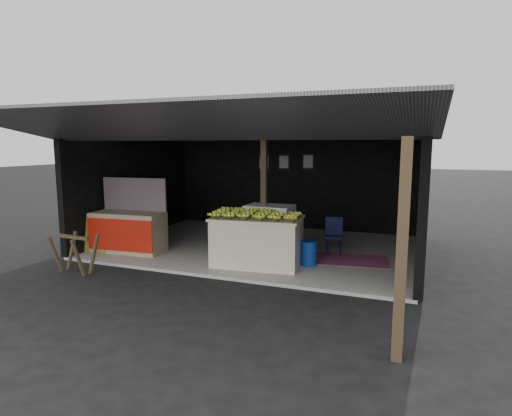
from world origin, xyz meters
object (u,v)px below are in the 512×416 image
at_px(banana_table, 257,241).
at_px(plastic_chair, 334,233).
at_px(sawhorse, 75,250).
at_px(water_barrel, 309,254).
at_px(neighbor_stall, 129,230).
at_px(white_crate, 270,230).

xyz_separation_m(banana_table, plastic_chair, (1.23, 1.43, -0.02)).
height_order(sawhorse, water_barrel, sawhorse).
xyz_separation_m(banana_table, sawhorse, (-3.05, -1.62, -0.08)).
bearing_deg(plastic_chair, neighbor_stall, -173.45).
distance_m(neighbor_stall, sawhorse, 1.58).
xyz_separation_m(sawhorse, water_barrel, (4.01, 1.94, -0.17)).
relative_size(neighbor_stall, water_barrel, 3.54).
bearing_deg(water_barrel, plastic_chair, 75.86).
relative_size(neighbor_stall, sawhorse, 2.15).
relative_size(banana_table, white_crate, 1.69).
bearing_deg(neighbor_stall, plastic_chair, 14.24).
bearing_deg(white_crate, plastic_chair, 28.60).
bearing_deg(sawhorse, white_crate, 44.38).
distance_m(sawhorse, water_barrel, 4.46).
distance_m(banana_table, white_crate, 0.79).
bearing_deg(white_crate, sawhorse, -140.17).
bearing_deg(banana_table, plastic_chair, 43.01).
bearing_deg(white_crate, water_barrel, -23.73).
bearing_deg(neighbor_stall, water_barrel, 0.47).
bearing_deg(plastic_chair, water_barrel, -116.61).
bearing_deg(banana_table, white_crate, 85.49).
distance_m(neighbor_stall, water_barrel, 4.01).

